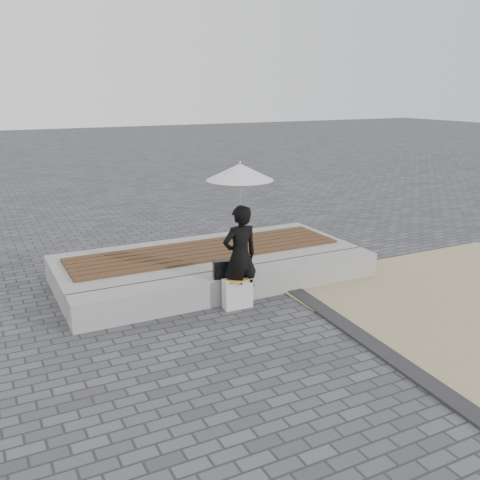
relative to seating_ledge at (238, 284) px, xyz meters
name	(u,v)px	position (x,y,z in m)	size (l,w,h in m)	color
ground	(295,338)	(0.00, -1.60, -0.20)	(80.00, 80.00, 0.00)	#4E4E54
edging_band	(367,341)	(0.75, -2.10, -0.18)	(0.25, 5.20, 0.04)	#29292B
seating_ledge	(238,284)	(0.00, 0.00, 0.00)	(5.00, 0.45, 0.40)	#9B9B96
timber_platform	(206,262)	(0.00, 1.20, 0.00)	(5.00, 2.00, 0.40)	gray
timber_decking	(206,250)	(0.00, 1.20, 0.22)	(4.60, 1.20, 0.04)	brown
woman	(240,257)	(-0.14, -0.33, 0.55)	(0.55, 0.36, 1.50)	black
parasol	(240,172)	(-0.14, -0.33, 1.77)	(0.93, 0.93, 1.18)	silver
handbag	(226,269)	(-0.27, -0.15, 0.33)	(0.38, 0.13, 0.27)	black
canvas_tote	(237,293)	(-0.20, -0.37, 0.02)	(0.42, 0.18, 0.44)	silver
magazine	(239,279)	(-0.20, -0.42, 0.25)	(0.31, 0.23, 0.01)	#F85D45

